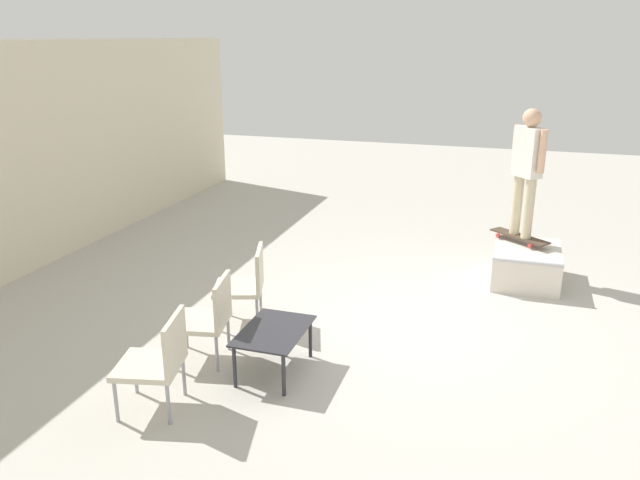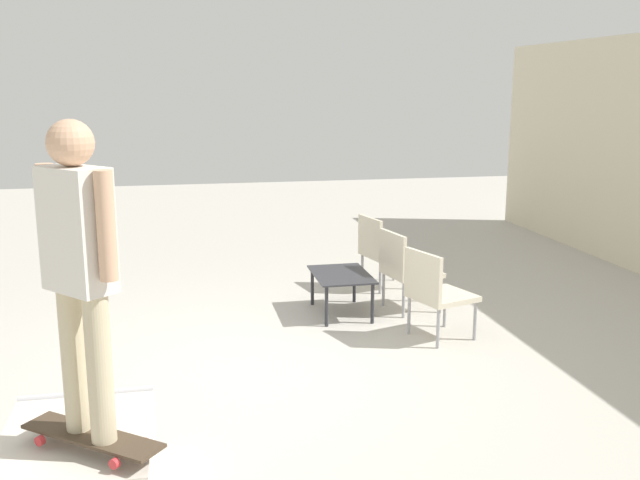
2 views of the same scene
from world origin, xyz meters
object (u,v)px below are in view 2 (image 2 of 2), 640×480
at_px(skate_ramp_box, 79,470).
at_px(patio_chair_right, 435,290).
at_px(skateboard_on_ramp, 92,436).
at_px(patio_chair_center, 405,267).
at_px(coffee_table, 341,279).
at_px(person_skater, 79,257).
at_px(patio_chair_left, 381,248).

height_order(skate_ramp_box, patio_chair_right, patio_chair_right).
height_order(skateboard_on_ramp, patio_chair_center, patio_chair_center).
distance_m(skate_ramp_box, coffee_table, 3.87).
height_order(person_skater, patio_chair_left, person_skater).
distance_m(skateboard_on_ramp, person_skater, 0.98).
bearing_deg(skateboard_on_ramp, skate_ramp_box, 156.45).
bearing_deg(person_skater, patio_chair_center, 98.27).
relative_size(skateboard_on_ramp, patio_chair_left, 0.91).
height_order(skateboard_on_ramp, person_skater, person_skater).
xyz_separation_m(skate_ramp_box, coffee_table, (-3.14, 2.26, 0.16)).
bearing_deg(person_skater, skateboard_on_ramp, 138.61).
relative_size(skate_ramp_box, patio_chair_right, 1.28).
xyz_separation_m(person_skater, patio_chair_right, (-2.43, 2.83, -1.03)).
bearing_deg(coffee_table, patio_chair_left, 141.74).
distance_m(person_skater, coffee_table, 4.13).
relative_size(skate_ramp_box, coffee_table, 1.31).
height_order(skate_ramp_box, patio_chair_left, patio_chair_left).
height_order(skateboard_on_ramp, patio_chair_right, patio_chair_right).
distance_m(patio_chair_left, patio_chair_center, 0.89).
bearing_deg(patio_chair_right, skateboard_on_ramp, 112.52).
height_order(patio_chair_center, patio_chair_right, same).
xyz_separation_m(skate_ramp_box, patio_chair_center, (-3.12, 2.94, 0.26)).
distance_m(skateboard_on_ramp, patio_chair_center, 4.37).
bearing_deg(patio_chair_center, skateboard_on_ramp, 128.19).
height_order(person_skater, coffee_table, person_skater).
distance_m(skate_ramp_box, patio_chair_right, 3.70).
bearing_deg(patio_chair_left, skate_ramp_box, 130.61).
relative_size(skate_ramp_box, skateboard_on_ramp, 1.41).
xyz_separation_m(coffee_table, patio_chair_right, (0.92, 0.69, 0.10)).
xyz_separation_m(skateboard_on_ramp, patio_chair_right, (-2.43, 2.83, -0.05)).
bearing_deg(skateboard_on_ramp, patio_chair_left, 94.56).
distance_m(skate_ramp_box, person_skater, 1.31).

